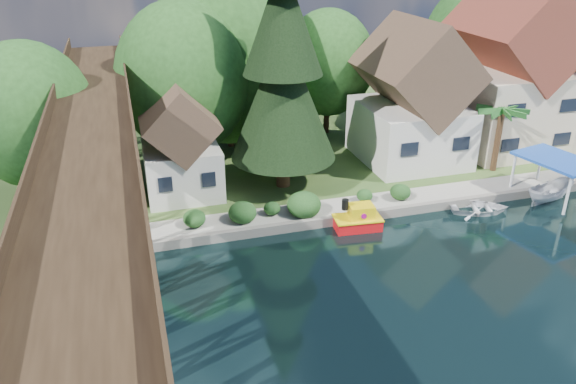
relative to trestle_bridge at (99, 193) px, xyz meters
name	(u,v)px	position (x,y,z in m)	size (l,w,h in m)	color
ground	(428,288)	(16.00, -5.17, -5.35)	(140.00, 140.00, 0.00)	black
bank	(267,108)	(16.00, 28.83, -5.10)	(140.00, 52.00, 0.50)	#2D4A1D
seawall	(422,208)	(20.00, 2.83, -5.04)	(60.00, 0.40, 0.62)	slate
promenade	(439,194)	(22.00, 4.13, -4.82)	(50.00, 2.60, 0.06)	gray
trestle_bridge	(99,193)	(0.00, 0.00, 0.00)	(4.12, 44.18, 9.30)	black
house_left	(412,103)	(23.00, 10.83, -0.21)	(7.64, 8.64, 11.02)	silver
house_center	(510,77)	(32.00, 11.33, 1.07)	(8.65, 9.18, 13.89)	beige
shed	(181,149)	(5.00, 9.33, -1.52)	(5.09, 5.40, 7.85)	silver
bg_trees	(317,65)	(17.00, 16.08, 1.94)	(49.90, 13.30, 10.57)	#382314
shrubs	(294,204)	(11.40, 4.09, -4.12)	(15.76, 2.47, 1.70)	#1A3B15
conifer	(283,65)	(12.01, 8.67, 3.85)	(7.34, 7.34, 18.07)	#382314
palm_tree	(502,113)	(28.23, 6.80, -0.28)	(4.38, 4.38, 5.24)	#382314
tugboat	(358,219)	(15.00, 1.95, -4.70)	(3.13, 1.92, 2.17)	red
boat_white_a	(480,207)	(23.73, 1.75, -4.95)	(2.77, 3.89, 0.80)	white
boat_canopy	(552,183)	(29.32, 1.79, -3.96)	(4.46, 5.65, 3.23)	silver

